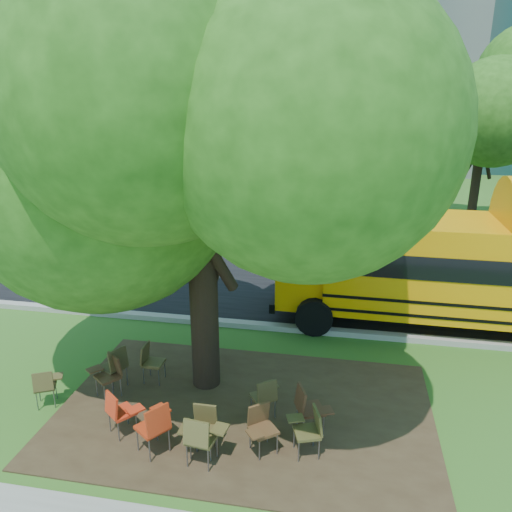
% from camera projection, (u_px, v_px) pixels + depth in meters
% --- Properties ---
extents(ground, '(160.00, 160.00, 0.00)m').
position_uv_depth(ground, '(202.00, 391.00, 10.11)').
color(ground, '#2B581B').
rests_on(ground, ground).
extents(dirt_patch, '(7.00, 4.50, 0.03)m').
position_uv_depth(dirt_patch, '(245.00, 411.00, 9.46)').
color(dirt_patch, '#382819').
rests_on(dirt_patch, ground).
extents(asphalt_road, '(80.00, 8.00, 0.04)m').
position_uv_depth(asphalt_road, '(261.00, 273.00, 16.63)').
color(asphalt_road, black).
rests_on(asphalt_road, ground).
extents(kerb_near, '(80.00, 0.25, 0.14)m').
position_uv_depth(kerb_near, '(234.00, 324.00, 12.89)').
color(kerb_near, gray).
rests_on(kerb_near, ground).
extents(kerb_far, '(80.00, 0.25, 0.14)m').
position_uv_depth(kerb_far, '(278.00, 237.00, 20.44)').
color(kerb_far, gray).
rests_on(kerb_far, ground).
extents(building_main, '(38.00, 16.00, 22.00)m').
position_uv_depth(building_main, '(227.00, 25.00, 41.60)').
color(building_main, slate).
rests_on(building_main, ground).
extents(bg_tree_0, '(5.20, 5.20, 7.18)m').
position_uv_depth(bg_tree_0, '(27.00, 118.00, 22.87)').
color(bg_tree_0, black).
rests_on(bg_tree_0, ground).
extents(bg_tree_2, '(4.80, 4.80, 6.62)m').
position_uv_depth(bg_tree_2, '(193.00, 124.00, 24.57)').
color(bg_tree_2, black).
rests_on(bg_tree_2, ground).
extents(bg_tree_3, '(5.60, 5.60, 7.84)m').
position_uv_depth(bg_tree_3, '(486.00, 110.00, 20.19)').
color(bg_tree_3, black).
rests_on(bg_tree_3, ground).
extents(main_tree, '(7.14, 7.14, 8.63)m').
position_uv_depth(main_tree, '(198.00, 135.00, 8.78)').
color(main_tree, black).
rests_on(main_tree, ground).
extents(chair_0, '(0.54, 0.63, 0.79)m').
position_uv_depth(chair_0, '(46.00, 384.00, 9.50)').
color(chair_0, '#4E4522').
rests_on(chair_0, ground).
extents(chair_1, '(0.74, 0.59, 0.87)m').
position_uv_depth(chair_1, '(120.00, 410.00, 8.64)').
color(chair_1, red).
rests_on(chair_1, ground).
extents(chair_2, '(0.65, 0.82, 0.97)m').
position_uv_depth(chair_2, '(155.00, 423.00, 8.20)').
color(chair_2, '#B02E12').
rests_on(chair_2, ground).
extents(chair_3, '(0.56, 0.51, 0.86)m').
position_uv_depth(chair_3, '(202.00, 425.00, 8.25)').
color(chair_3, '#4E4221').
rests_on(chair_3, ground).
extents(chair_4, '(0.66, 0.55, 0.94)m').
position_uv_depth(chair_4, '(202.00, 436.00, 7.92)').
color(chair_4, brown).
rests_on(chair_4, ground).
extents(chair_5, '(0.58, 0.73, 0.86)m').
position_uv_depth(chair_5, '(261.00, 425.00, 8.27)').
color(chair_5, '#52351D').
rests_on(chair_5, ground).
extents(chair_6, '(0.66, 0.59, 0.87)m').
position_uv_depth(chair_6, '(310.00, 427.00, 8.21)').
color(chair_6, '#4C4721').
rests_on(chair_6, ground).
extents(chair_7, '(0.73, 0.64, 0.93)m').
position_uv_depth(chair_7, '(308.00, 406.00, 8.68)').
color(chair_7, '#4C2D1B').
rests_on(chair_7, ground).
extents(chair_8, '(0.61, 0.77, 0.94)m').
position_uv_depth(chair_8, '(115.00, 363.00, 10.05)').
color(chair_8, '#443A1D').
rests_on(chair_8, ground).
extents(chair_9, '(0.75, 0.59, 0.88)m').
position_uv_depth(chair_9, '(109.00, 371.00, 9.81)').
color(chair_9, '#4B2F1A').
rests_on(chair_9, ground).
extents(chair_10, '(0.50, 0.56, 0.86)m').
position_uv_depth(chair_10, '(151.00, 360.00, 10.27)').
color(chair_10, brown).
rests_on(chair_10, ground).
extents(chair_11, '(0.56, 0.70, 0.84)m').
position_uv_depth(chair_11, '(266.00, 394.00, 9.13)').
color(chair_11, '#4E4121').
rests_on(chair_11, ground).
extents(black_car, '(3.82, 2.08, 1.23)m').
position_uv_depth(black_car, '(41.00, 252.00, 16.81)').
color(black_car, black).
rests_on(black_car, ground).
extents(bg_car_red, '(4.52, 2.46, 1.20)m').
position_uv_depth(bg_car_red, '(130.00, 220.00, 21.09)').
color(bg_car_red, '#50180D').
rests_on(bg_car_red, ground).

